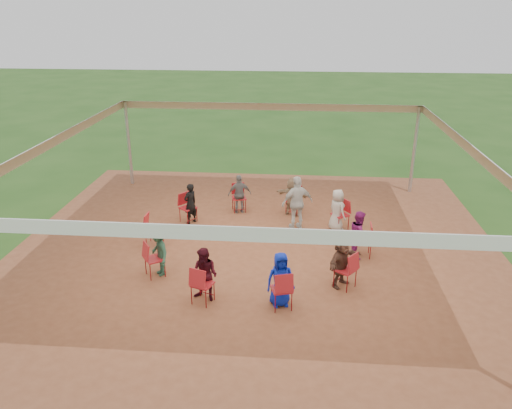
# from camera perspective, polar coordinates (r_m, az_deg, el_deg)

# --- Properties ---
(ground) EXTENTS (80.00, 80.00, 0.00)m
(ground) POSITION_cam_1_polar(r_m,az_deg,el_deg) (13.40, 0.02, -5.23)
(ground) COLOR #264C17
(ground) RESTS_ON ground
(dirt_patch) EXTENTS (13.00, 13.00, 0.00)m
(dirt_patch) POSITION_cam_1_polar(r_m,az_deg,el_deg) (13.39, 0.02, -5.21)
(dirt_patch) COLOR brown
(dirt_patch) RESTS_ON ground
(tent) EXTENTS (10.33, 10.33, 3.00)m
(tent) POSITION_cam_1_polar(r_m,az_deg,el_deg) (12.50, 0.03, 4.51)
(tent) COLOR #B2B2B7
(tent) RESTS_ON ground
(chair_0) EXTENTS (0.45, 0.43, 0.90)m
(chair_0) POSITION_cam_1_polar(r_m,az_deg,el_deg) (13.20, 12.16, -4.02)
(chair_0) COLOR red
(chair_0) RESTS_ON ground
(chair_1) EXTENTS (0.60, 0.59, 0.90)m
(chair_1) POSITION_cam_1_polar(r_m,az_deg,el_deg) (14.65, 9.58, -1.18)
(chair_1) COLOR red
(chair_1) RESTS_ON ground
(chair_2) EXTENTS (0.54, 0.56, 0.90)m
(chair_2) POSITION_cam_1_polar(r_m,az_deg,el_deg) (15.57, 4.32, 0.48)
(chair_2) COLOR red
(chair_2) RESTS_ON ground
(chair_3) EXTENTS (0.53, 0.54, 0.90)m
(chair_3) POSITION_cam_1_polar(r_m,az_deg,el_deg) (15.73, -1.95, 0.75)
(chair_3) COLOR red
(chair_3) RESTS_ON ground
(chair_4) EXTENTS (0.61, 0.60, 0.90)m
(chair_4) POSITION_cam_1_polar(r_m,az_deg,el_deg) (15.07, -7.78, -0.40)
(chair_4) COLOR red
(chair_4) RESTS_ON ground
(chair_5) EXTENTS (0.45, 0.43, 0.90)m
(chair_5) POSITION_cam_1_polar(r_m,az_deg,el_deg) (13.78, -11.58, -2.83)
(chair_5) COLOR red
(chair_5) RESTS_ON ground
(chair_6) EXTENTS (0.60, 0.59, 0.90)m
(chair_6) POSITION_cam_1_polar(r_m,az_deg,el_deg) (12.23, -11.52, -6.13)
(chair_6) COLOR red
(chair_6) RESTS_ON ground
(chair_7) EXTENTS (0.54, 0.56, 0.90)m
(chair_7) POSITION_cam_1_polar(r_m,az_deg,el_deg) (11.02, -6.13, -9.06)
(chair_7) COLOR red
(chair_7) RESTS_ON ground
(chair_8) EXTENTS (0.53, 0.54, 0.90)m
(chair_8) POSITION_cam_1_polar(r_m,az_deg,el_deg) (10.80, 2.95, -9.66)
(chair_8) COLOR red
(chair_8) RESTS_ON ground
(chair_9) EXTENTS (0.61, 0.60, 0.90)m
(chair_9) POSITION_cam_1_polar(r_m,az_deg,el_deg) (11.69, 10.18, -7.38)
(chair_9) COLOR red
(chair_9) RESTS_ON ground
(person_seated_0) EXTENTS (0.37, 0.61, 1.24)m
(person_seated_0) POSITION_cam_1_polar(r_m,az_deg,el_deg) (13.11, 11.70, -3.31)
(person_seated_0) COLOR #811B64
(person_seated_0) RESTS_ON ground
(person_seated_1) EXTENTS (0.62, 0.69, 1.24)m
(person_seated_1) POSITION_cam_1_polar(r_m,az_deg,el_deg) (14.51, 9.25, -0.63)
(person_seated_1) COLOR #B7B1A4
(person_seated_1) RESTS_ON ground
(person_seated_2) EXTENTS (1.23, 0.79, 1.24)m
(person_seated_2) POSITION_cam_1_polar(r_m,az_deg,el_deg) (15.40, 4.18, 0.94)
(person_seated_2) COLOR #A18462
(person_seated_2) RESTS_ON ground
(person_seated_3) EXTENTS (0.80, 0.56, 1.24)m
(person_seated_3) POSITION_cam_1_polar(r_m,az_deg,el_deg) (15.55, -1.89, 1.20)
(person_seated_3) COLOR slate
(person_seated_3) RESTS_ON ground
(person_seated_4) EXTENTS (0.51, 0.54, 1.24)m
(person_seated_4) POSITION_cam_1_polar(r_m,az_deg,el_deg) (14.92, -7.51, 0.11)
(person_seated_4) COLOR black
(person_seated_4) RESTS_ON ground
(person_seated_5) EXTENTS (0.78, 0.88, 1.24)m
(person_seated_5) POSITION_cam_1_polar(r_m,az_deg,el_deg) (12.18, -11.04, -5.28)
(person_seated_5) COLOR #264D37
(person_seated_5) RESTS_ON ground
(person_seated_6) EXTENTS (0.68, 0.53, 1.24)m
(person_seated_6) POSITION_cam_1_polar(r_m,az_deg,el_deg) (11.02, -5.85, -7.99)
(person_seated_6) COLOR #3B0C15
(person_seated_6) RESTS_ON ground
(person_seated_7) EXTENTS (0.68, 0.49, 1.24)m
(person_seated_7) POSITION_cam_1_polar(r_m,az_deg,el_deg) (10.81, 2.81, -8.54)
(person_seated_7) COLOR #0B1FA4
(person_seated_7) RESTS_ON ground
(person_seated_8) EXTENTS (1.04, 1.17, 1.24)m
(person_seated_8) POSITION_cam_1_polar(r_m,az_deg,el_deg) (11.67, 9.75, -6.44)
(person_seated_8) COLOR brown
(person_seated_8) RESTS_ON ground
(standing_person) EXTENTS (1.05, 0.80, 1.60)m
(standing_person) POSITION_cam_1_polar(r_m,az_deg,el_deg) (14.41, 4.74, 0.19)
(standing_person) COLOR silver
(standing_person) RESTS_ON ground
(cable_coil) EXTENTS (0.41, 0.41, 0.03)m
(cable_coil) POSITION_cam_1_polar(r_m,az_deg,el_deg) (14.01, 1.75, -3.87)
(cable_coil) COLOR black
(cable_coil) RESTS_ON ground
(laptop) EXTENTS (0.25, 0.31, 0.21)m
(laptop) POSITION_cam_1_polar(r_m,az_deg,el_deg) (13.11, 10.97, -3.43)
(laptop) COLOR #B7B7BC
(laptop) RESTS_ON ground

